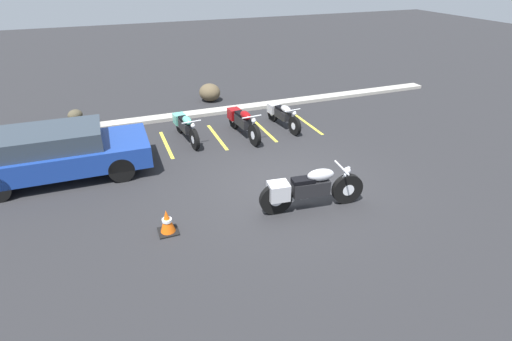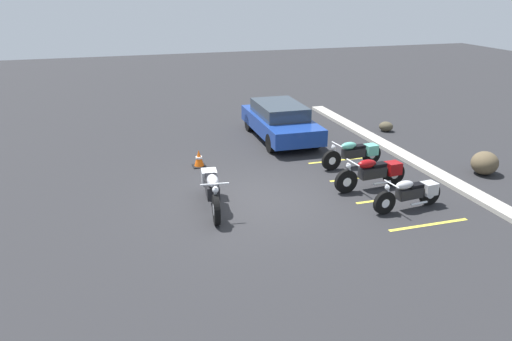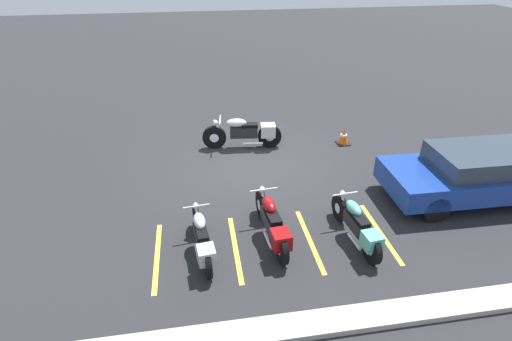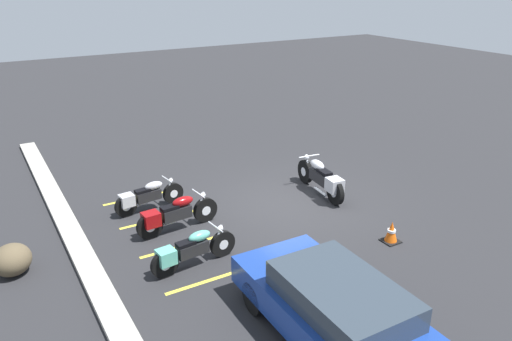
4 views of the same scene
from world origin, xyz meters
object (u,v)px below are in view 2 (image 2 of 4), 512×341
Objects in this scene: parked_bike_0 at (355,153)px; landscape_rock_1 at (386,126)px; parked_bike_1 at (374,173)px; landscape_rock_0 at (485,163)px; parked_bike_2 at (411,193)px; traffic_cone at (199,159)px; motorcycle_silver_featured at (212,188)px; car_blue at (280,121)px.

landscape_rock_1 is at bearing -138.92° from parked_bike_0.
parked_bike_1 reaches higher than landscape_rock_1.
landscape_rock_1 is (-4.91, -0.36, -0.15)m from landscape_rock_0.
traffic_cone is at bearing -52.00° from parked_bike_2.
landscape_rock_0 reaches higher than landscape_rock_1.
parked_bike_1 is at bearing 73.58° from parked_bike_0.
motorcycle_silver_featured reaches higher than parked_bike_2.
car_blue reaches higher than landscape_rock_1.
traffic_cone is (-3.05, 0.24, -0.26)m from motorcycle_silver_featured.
motorcycle_silver_featured is 4.61× the size of landscape_rock_1.
motorcycle_silver_featured reaches higher than traffic_cone.
landscape_rock_0 is (1.70, 3.37, -0.09)m from parked_bike_0.
landscape_rock_1 is at bearing -175.75° from landscape_rock_0.
parked_bike_0 is 3.88× the size of traffic_cone.
parked_bike_2 is (1.55, 4.72, -0.09)m from motorcycle_silver_featured.
motorcycle_silver_featured is 1.17× the size of parked_bike_0.
landscape_rock_0 is at bearing 147.37° from parked_bike_0.
landscape_rock_1 is at bearing 87.43° from car_blue.
parked_bike_2 is at bearing 93.38° from parked_bike_1.
parked_bike_0 is at bearing 73.12° from traffic_cone.
landscape_rock_0 reaches higher than traffic_cone.
motorcycle_silver_featured is at bearing -58.19° from landscape_rock_1.
motorcycle_silver_featured reaches higher than landscape_rock_1.
car_blue is 8.14× the size of traffic_cone.
landscape_rock_0 is 4.92m from landscape_rock_1.
landscape_rock_1 is 7.81m from traffic_cone.
parked_bike_1 is (1.74, -0.32, 0.03)m from parked_bike_0.
car_blue is at bearing -86.92° from parked_bike_2.
parked_bike_0 is 1.77m from parked_bike_1.
landscape_rock_1 is (-3.21, 3.00, -0.24)m from parked_bike_0.
parked_bike_0 is at bearing 20.13° from car_blue.
parked_bike_0 is at bearing -105.46° from parked_bike_1.
parked_bike_1 reaches higher than parked_bike_0.
motorcycle_silver_featured is 9.23m from landscape_rock_1.
parked_bike_1 is 1.10× the size of parked_bike_2.
parked_bike_1 is at bearing -88.01° from parked_bike_2.
landscape_rock_1 is 0.98× the size of traffic_cone.
landscape_rock_1 is (-6.41, 3.11, -0.23)m from parked_bike_2.
parked_bike_1 is at bearing 10.53° from car_blue.
motorcycle_silver_featured is 4.51m from parked_bike_1.
motorcycle_silver_featured is at bearing -24.41° from parked_bike_2.
car_blue is (-3.46, -1.21, 0.25)m from parked_bike_0.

